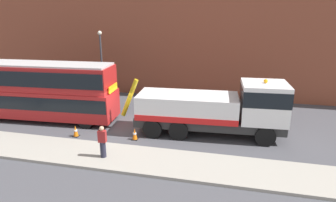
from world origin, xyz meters
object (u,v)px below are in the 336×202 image
object	(u,v)px
pedestrian_bystander	(103,142)
traffic_cone_near_bus	(76,131)
double_decker_bus	(38,89)
street_lamp	(101,58)
recovery_tow_truck	(216,108)
traffic_cone_midway	(135,134)

from	to	relation	value
pedestrian_bystander	traffic_cone_near_bus	bearing A→B (deg)	45.70
double_decker_bus	street_lamp	world-z (taller)	street_lamp
recovery_tow_truck	double_decker_bus	xyz separation A→B (m)	(-12.37, -0.03, 0.47)
pedestrian_bystander	traffic_cone_midway	size ratio (longest dim) A/B	2.38
double_decker_bus	traffic_cone_near_bus	xyz separation A→B (m)	(3.99, -2.20, -1.89)
pedestrian_bystander	traffic_cone_midway	bearing A→B (deg)	-22.19
traffic_cone_near_bus	street_lamp	world-z (taller)	street_lamp
recovery_tow_truck	traffic_cone_midway	xyz separation A→B (m)	(-4.67, -1.85, -1.42)
traffic_cone_near_bus	traffic_cone_midway	distance (m)	3.73
recovery_tow_truck	pedestrian_bystander	world-z (taller)	recovery_tow_truck
traffic_cone_near_bus	street_lamp	xyz separation A→B (m)	(-2.13, 8.57, 3.13)
pedestrian_bystander	traffic_cone_near_bus	world-z (taller)	pedestrian_bystander
recovery_tow_truck	pedestrian_bystander	bearing A→B (deg)	-143.52
recovery_tow_truck	street_lamp	size ratio (longest dim) A/B	1.75
recovery_tow_truck	traffic_cone_near_bus	world-z (taller)	recovery_tow_truck
traffic_cone_near_bus	street_lamp	bearing A→B (deg)	103.97
traffic_cone_midway	pedestrian_bystander	bearing A→B (deg)	-106.07
recovery_tow_truck	street_lamp	distance (m)	12.39
double_decker_bus	traffic_cone_near_bus	size ratio (longest dim) A/B	15.48
recovery_tow_truck	double_decker_bus	size ratio (longest dim) A/B	0.92
recovery_tow_truck	pedestrian_bystander	size ratio (longest dim) A/B	5.97
traffic_cone_near_bus	traffic_cone_midway	size ratio (longest dim) A/B	1.00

